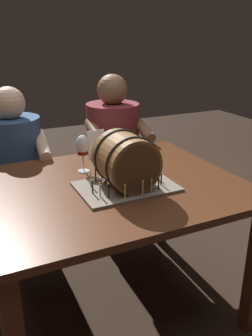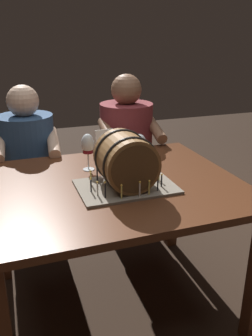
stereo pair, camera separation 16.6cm
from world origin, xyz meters
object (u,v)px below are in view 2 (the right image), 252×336
Objects in this scene: wine_glass_red at (88,146)px; person_seated_right at (126,161)px; wine_glass_amber at (116,142)px; menu_card at (105,143)px; barrel_cake at (126,163)px; dining_table at (112,202)px; person_seated_left at (30,176)px; wine_glass_rose at (139,144)px.

person_seated_right is (0.40, 0.53, -0.32)m from wine_glass_red.
wine_glass_amber is 0.16m from menu_card.
barrel_cake reaches higher than wine_glass_amber.
barrel_cake is 2.35× the size of wine_glass_amber.
wine_glass_red is (-0.07, 0.21, 0.24)m from dining_table.
person_seated_left is 0.97× the size of person_seated_right.
barrel_cake is at bearing -69.31° from wine_glass_red.
wine_glass_rose is (0.22, 0.21, 0.22)m from dining_table.
person_seated_left is 0.68m from person_seated_right.
wine_glass_red reaches higher than wine_glass_rose.
person_seated_left is (-0.38, 0.82, -0.33)m from barrel_cake.
wine_glass_amber is at bearing 79.74° from barrel_cake.
wine_glass_red is at bearing -62.91° from person_seated_left.
dining_table is 0.83m from person_seated_left.
person_seated_right is (0.29, 0.83, -0.30)m from barrel_cake.
dining_table is 6.44× the size of wine_glass_amber.
barrel_cake is at bearing -60.19° from dining_table.
person_seated_left reaches higher than barrel_cake.
wine_glass_rose is 0.15× the size of person_seated_right.
wine_glass_amber is 0.75m from person_seated_left.
wine_glass_red is 1.24× the size of menu_card.
wine_glass_amber is 0.17× the size of person_seated_left.
person_seated_left reaches higher than wine_glass_amber.
person_seated_right is at bearing 77.60° from wine_glass_rose.
wine_glass_rose is at bearing -59.73° from menu_card.
menu_card is 0.14× the size of person_seated_right.
wine_glass_amber is at bearing -86.75° from menu_card.
barrel_cake is 0.97m from person_seated_left.
barrel_cake is at bearing -65.09° from person_seated_left.
wine_glass_amber reaches higher than dining_table.
barrel_cake is 0.40× the size of person_seated_left.
wine_glass_rose is at bearing 43.17° from dining_table.
barrel_cake reaches higher than menu_card.
menu_card is 0.50m from person_seated_right.
wine_glass_rose is 0.24m from menu_card.
wine_glass_red is at bearing 107.04° from dining_table.
person_seated_left is at bearing 131.42° from wine_glass_amber.
wine_glass_rose is at bearing -44.19° from person_seated_left.
wine_glass_amber is at bearing 67.32° from dining_table.
person_seated_right is (0.24, 0.50, -0.31)m from wine_glass_amber.
person_seated_right reaches higher than barrel_cake.
person_seated_left is (-0.34, 0.75, -0.10)m from dining_table.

